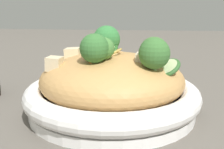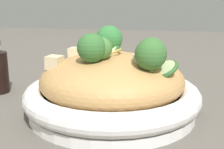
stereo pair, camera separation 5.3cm
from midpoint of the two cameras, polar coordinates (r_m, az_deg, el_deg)
ground_plane at (r=0.55m, az=-2.77°, el=-7.34°), size 3.00×3.00×0.00m
serving_bowl at (r=0.54m, az=-2.80°, el=-4.61°), size 0.32×0.32×0.05m
noodle_heap at (r=0.53m, az=-2.86°, el=-0.97°), size 0.26×0.26×0.10m
broccoli_florets at (r=0.51m, az=-1.21°, el=5.12°), size 0.20×0.16×0.07m
carrot_coins at (r=0.52m, az=0.65°, el=3.21°), size 0.09×0.14×0.03m
zucchini_slices at (r=0.52m, az=1.10°, el=3.09°), size 0.12×0.17×0.05m
chicken_chunks at (r=0.53m, az=-7.31°, el=3.29°), size 0.12×0.18×0.04m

